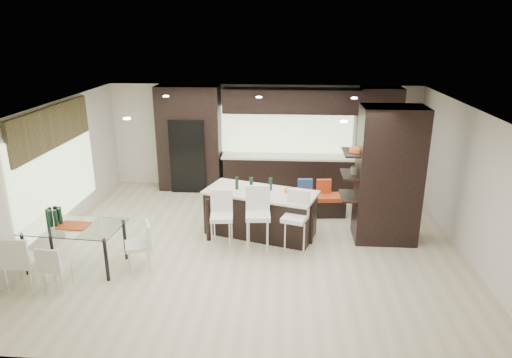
# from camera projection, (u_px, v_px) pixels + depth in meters

# --- Properties ---
(ground) EXTENTS (8.00, 8.00, 0.00)m
(ground) POSITION_uv_depth(u_px,v_px,m) (254.00, 243.00, 9.09)
(ground) COLOR beige
(ground) RESTS_ON ground
(back_wall) EXTENTS (8.00, 0.02, 2.70)m
(back_wall) POSITION_uv_depth(u_px,v_px,m) (264.00, 137.00, 11.97)
(back_wall) COLOR silver
(back_wall) RESTS_ON ground
(left_wall) EXTENTS (0.02, 7.00, 2.70)m
(left_wall) POSITION_uv_depth(u_px,v_px,m) (50.00, 175.00, 8.92)
(left_wall) COLOR silver
(left_wall) RESTS_ON ground
(right_wall) EXTENTS (0.02, 7.00, 2.70)m
(right_wall) POSITION_uv_depth(u_px,v_px,m) (470.00, 184.00, 8.40)
(right_wall) COLOR silver
(right_wall) RESTS_ON ground
(ceiling) EXTENTS (8.00, 7.00, 0.02)m
(ceiling) POSITION_uv_depth(u_px,v_px,m) (254.00, 108.00, 8.23)
(ceiling) COLOR white
(ceiling) RESTS_ON ground
(window_left) EXTENTS (0.04, 3.20, 1.90)m
(window_left) POSITION_uv_depth(u_px,v_px,m) (57.00, 172.00, 9.10)
(window_left) COLOR #B2D199
(window_left) RESTS_ON left_wall
(window_back) EXTENTS (3.40, 0.04, 1.20)m
(window_back) POSITION_uv_depth(u_px,v_px,m) (287.00, 130.00, 11.83)
(window_back) COLOR #B2D199
(window_back) RESTS_ON back_wall
(stone_accent) EXTENTS (0.08, 3.00, 0.80)m
(stone_accent) POSITION_uv_depth(u_px,v_px,m) (52.00, 127.00, 8.81)
(stone_accent) COLOR brown
(stone_accent) RESTS_ON left_wall
(ceiling_spots) EXTENTS (4.00, 3.00, 0.02)m
(ceiling_spots) POSITION_uv_depth(u_px,v_px,m) (255.00, 107.00, 8.47)
(ceiling_spots) COLOR white
(ceiling_spots) RESTS_ON ceiling
(back_cabinetry) EXTENTS (6.80, 0.68, 2.70)m
(back_cabinetry) POSITION_uv_depth(u_px,v_px,m) (282.00, 140.00, 11.62)
(back_cabinetry) COLOR black
(back_cabinetry) RESTS_ON ground
(refrigerator) EXTENTS (0.90, 0.68, 1.90)m
(refrigerator) POSITION_uv_depth(u_px,v_px,m) (190.00, 154.00, 11.86)
(refrigerator) COLOR black
(refrigerator) RESTS_ON ground
(partition_column) EXTENTS (1.20, 0.80, 2.70)m
(partition_column) POSITION_uv_depth(u_px,v_px,m) (388.00, 175.00, 8.87)
(partition_column) COLOR black
(partition_column) RESTS_ON ground
(kitchen_island) EXTENTS (2.43, 1.60, 0.93)m
(kitchen_island) POSITION_uv_depth(u_px,v_px,m) (260.00, 213.00, 9.37)
(kitchen_island) COLOR black
(kitchen_island) RESTS_ON ground
(stool_left) EXTENTS (0.46, 0.46, 0.95)m
(stool_left) POSITION_uv_depth(u_px,v_px,m) (222.00, 228.00, 8.66)
(stool_left) COLOR white
(stool_left) RESTS_ON ground
(stool_mid) EXTENTS (0.49, 0.49, 1.03)m
(stool_mid) POSITION_uv_depth(u_px,v_px,m) (258.00, 227.00, 8.59)
(stool_mid) COLOR white
(stool_mid) RESTS_ON ground
(stool_right) EXTENTS (0.55, 0.55, 0.98)m
(stool_right) POSITION_uv_depth(u_px,v_px,m) (294.00, 229.00, 8.56)
(stool_right) COLOR white
(stool_right) RESTS_ON ground
(bench) EXTENTS (1.27, 0.58, 0.47)m
(bench) POSITION_uv_depth(u_px,v_px,m) (317.00, 205.00, 10.38)
(bench) COLOR black
(bench) RESTS_ON ground
(floor_vase) EXTENTS (0.46, 0.46, 1.16)m
(floor_vase) POSITION_uv_depth(u_px,v_px,m) (366.00, 203.00, 9.60)
(floor_vase) COLOR #3F4633
(floor_vase) RESTS_ON ground
(dining_table) EXTENTS (1.70, 1.04, 0.79)m
(dining_table) POSITION_uv_depth(u_px,v_px,m) (76.00, 246.00, 8.09)
(dining_table) COLOR white
(dining_table) RESTS_ON ground
(chair_near) EXTENTS (0.43, 0.43, 0.75)m
(chair_near) POSITION_uv_depth(u_px,v_px,m) (56.00, 269.00, 7.39)
(chair_near) COLOR white
(chair_near) RESTS_ON ground
(chair_far) EXTENTS (0.52, 0.52, 0.93)m
(chair_far) POSITION_uv_depth(u_px,v_px,m) (23.00, 264.00, 7.35)
(chair_far) COLOR white
(chair_far) RESTS_ON ground
(chair_end) EXTENTS (0.56, 0.56, 0.79)m
(chair_end) POSITION_uv_depth(u_px,v_px,m) (138.00, 248.00, 8.02)
(chair_end) COLOR white
(chair_end) RESTS_ON ground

